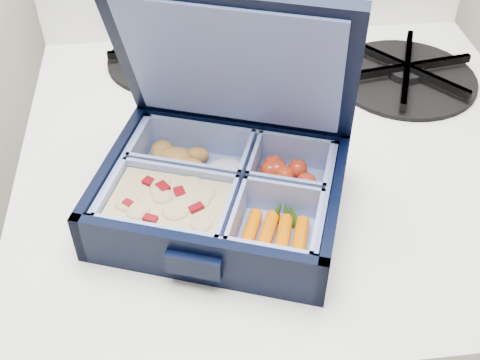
{
  "coord_description": "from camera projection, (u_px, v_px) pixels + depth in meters",
  "views": [
    {
      "loc": [
        0.37,
        1.18,
        1.28
      ],
      "look_at": [
        0.41,
        1.59,
        0.89
      ],
      "focal_mm": 45.0,
      "sensor_mm": 36.0,
      "label": 1
    }
  ],
  "objects": [
    {
      "name": "burner_grate",
      "position": [
        406.0,
        71.0,
        0.74
      ],
      "size": [
        0.2,
        0.2,
        0.03
      ],
      "primitive_type": "cylinder",
      "rotation": [
        0.0,
        0.0,
        0.15
      ],
      "color": "black",
      "rests_on": "stove"
    },
    {
      "name": "burner_grate_rear",
      "position": [
        171.0,
        55.0,
        0.77
      ],
      "size": [
        0.17,
        0.17,
        0.02
      ],
      "primitive_type": "cylinder",
      "rotation": [
        0.0,
        0.0,
        0.06
      ],
      "color": "black",
      "rests_on": "stove"
    },
    {
      "name": "fork",
      "position": [
        275.0,
        129.0,
        0.67
      ],
      "size": [
        0.1,
        0.18,
        0.01
      ],
      "primitive_type": null,
      "rotation": [
        0.0,
        0.0,
        -0.44
      ],
      "color": "silver",
      "rests_on": "stove"
    },
    {
      "name": "stove",
      "position": [
        271.0,
        346.0,
        0.96
      ],
      "size": [
        0.57,
        0.57,
        0.86
      ],
      "primitive_type": null,
      "color": "white",
      "rests_on": "floor"
    },
    {
      "name": "bento_box",
      "position": [
        221.0,
        194.0,
        0.56
      ],
      "size": [
        0.27,
        0.24,
        0.05
      ],
      "primitive_type": null,
      "rotation": [
        0.0,
        0.0,
        -0.35
      ],
      "color": "black",
      "rests_on": "stove"
    }
  ]
}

